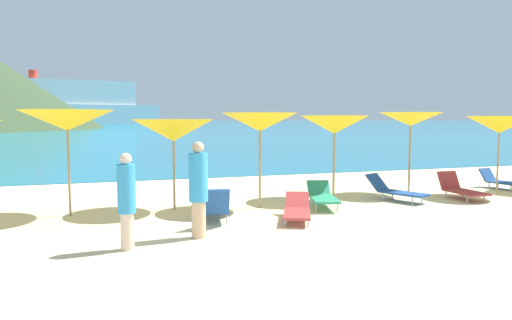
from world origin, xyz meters
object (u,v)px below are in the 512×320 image
at_px(lounge_chair_0, 297,210).
at_px(umbrella_6, 411,119).
at_px(umbrella_5, 334,125).
at_px(lounge_chair_1, 500,180).
at_px(cruise_ship, 61,105).
at_px(umbrella_4, 260,122).
at_px(lounge_chair_6, 395,190).
at_px(umbrella_7, 500,125).
at_px(umbrella_2, 67,120).
at_px(lounge_chair_7, 214,206).
at_px(lounge_chair_4, 461,189).
at_px(beachgoer_0, 127,198).
at_px(lounge_chair_8, 322,196).
at_px(umbrella_3, 173,130).
at_px(beachgoer_1, 198,187).

bearing_deg(lounge_chair_0, umbrella_6, 50.90).
distance_m(umbrella_5, lounge_chair_1, 6.05).
distance_m(lounge_chair_1, cruise_ship, 171.54).
relative_size(umbrella_4, lounge_chair_6, 1.33).
xyz_separation_m(umbrella_7, lounge_chair_1, (1.11, 0.95, -1.75)).
relative_size(umbrella_6, umbrella_7, 1.05).
bearing_deg(lounge_chair_1, umbrella_6, 167.11).
height_order(umbrella_2, lounge_chair_7, umbrella_2).
distance_m(lounge_chair_4, beachgoer_0, 9.22).
bearing_deg(lounge_chair_6, beachgoer_0, 177.07).
xyz_separation_m(umbrella_5, lounge_chair_1, (5.79, -0.03, -1.75)).
height_order(lounge_chair_8, cruise_ship, cruise_ship).
height_order(umbrella_2, cruise_ship, cruise_ship).
xyz_separation_m(umbrella_4, beachgoer_0, (-3.28, -2.78, -1.23)).
relative_size(lounge_chair_4, lounge_chair_6, 0.82).
xyz_separation_m(umbrella_3, beachgoer_1, (0.03, -2.80, -0.97)).
relative_size(lounge_chair_0, lounge_chair_1, 1.20).
height_order(beachgoer_1, cruise_ship, cruise_ship).
xyz_separation_m(lounge_chair_0, lounge_chair_1, (7.83, 2.18, 0.02)).
bearing_deg(umbrella_7, umbrella_6, 153.03).
xyz_separation_m(umbrella_7, cruise_ship, (-23.92, 170.52, 5.02)).
bearing_deg(umbrella_4, umbrella_5, 14.79).
bearing_deg(beachgoer_0, lounge_chair_4, 26.99).
distance_m(beachgoer_0, beachgoer_1, 1.35).
xyz_separation_m(umbrella_7, lounge_chair_8, (-5.54, -0.06, -1.72)).
bearing_deg(lounge_chair_6, umbrella_6, 16.30).
relative_size(umbrella_3, beachgoer_1, 1.22).
xyz_separation_m(umbrella_3, umbrella_7, (9.04, -0.79, 0.10)).
relative_size(umbrella_3, umbrella_7, 0.96).
height_order(lounge_chair_0, lounge_chair_4, lounge_chair_4).
bearing_deg(umbrella_5, umbrella_6, 2.64).
bearing_deg(umbrella_3, umbrella_2, 178.65).
distance_m(umbrella_2, lounge_chair_4, 10.21).
xyz_separation_m(umbrella_2, umbrella_3, (2.34, -0.05, -0.24)).
xyz_separation_m(umbrella_6, lounge_chair_6, (-1.10, -0.91, -1.87)).
relative_size(lounge_chair_4, cruise_ship, 0.02).
relative_size(umbrella_5, lounge_chair_0, 1.37).
bearing_deg(lounge_chair_4, umbrella_4, 176.30).
relative_size(beachgoer_0, cruise_ship, 0.02).
height_order(umbrella_4, umbrella_7, umbrella_4).
bearing_deg(umbrella_3, umbrella_4, -11.98).
bearing_deg(umbrella_7, umbrella_3, 174.99).
xyz_separation_m(umbrella_6, umbrella_7, (2.16, -1.10, -0.15)).
distance_m(umbrella_3, umbrella_6, 6.90).
distance_m(umbrella_4, cruise_ship, 171.06).
bearing_deg(lounge_chair_1, umbrella_4, 173.82).
height_order(umbrella_4, lounge_chair_4, umbrella_4).
distance_m(umbrella_6, beachgoer_0, 8.96).
bearing_deg(umbrella_6, umbrella_7, -26.97).
distance_m(lounge_chair_0, lounge_chair_8, 1.66).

